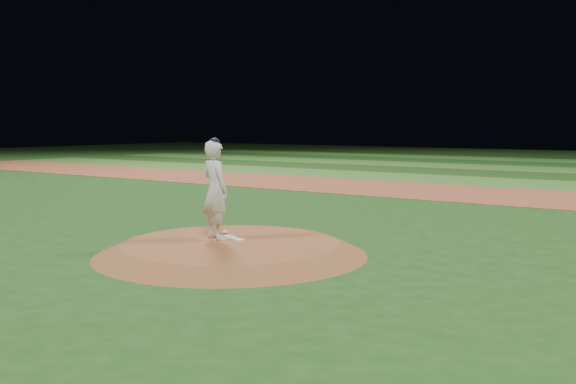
{
  "coord_description": "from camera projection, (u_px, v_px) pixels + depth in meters",
  "views": [
    {
      "loc": [
        8.31,
        -9.81,
        2.62
      ],
      "look_at": [
        0.0,
        2.0,
        1.1
      ],
      "focal_mm": 40.0,
      "sensor_mm": 36.0,
      "label": 1
    }
  ],
  "objects": [
    {
      "name": "ground",
      "position": [
        231.0,
        254.0,
        13.0
      ],
      "size": [
        120.0,
        120.0,
        0.0
      ],
      "primitive_type": "plane",
      "color": "#1E4D18",
      "rests_on": "ground"
    },
    {
      "name": "infield_dirt_band",
      "position": [
        469.0,
        194.0,
        24.39
      ],
      "size": [
        70.0,
        6.0,
        0.02
      ],
      "primitive_type": "cube",
      "color": "#A04F31",
      "rests_on": "ground"
    },
    {
      "name": "outfield_stripe_0",
      "position": [
        511.0,
        183.0,
        28.86
      ],
      "size": [
        70.0,
        5.0,
        0.02
      ],
      "primitive_type": "cube",
      "color": "#41792C",
      "rests_on": "ground"
    },
    {
      "name": "outfield_stripe_1",
      "position": [
        540.0,
        176.0,
        32.93
      ],
      "size": [
        70.0,
        5.0,
        0.02
      ],
      "primitive_type": "cube",
      "color": "#1E4717",
      "rests_on": "ground"
    },
    {
      "name": "outfield_stripe_2",
      "position": [
        562.0,
        170.0,
        37.0
      ],
      "size": [
        70.0,
        5.0,
        0.02
      ],
      "primitive_type": "cube",
      "color": "#40792C",
      "rests_on": "ground"
    },
    {
      "name": "pitchers_mound",
      "position": [
        231.0,
        248.0,
        12.99
      ],
      "size": [
        5.5,
        5.5,
        0.25
      ],
      "primitive_type": "cone",
      "color": "brown",
      "rests_on": "ground"
    },
    {
      "name": "pitching_rubber",
      "position": [
        234.0,
        238.0,
        13.33
      ],
      "size": [
        0.7,
        0.42,
        0.03
      ],
      "primitive_type": "cube",
      "rotation": [
        0.0,
        0.0,
        -0.39
      ],
      "color": "white",
      "rests_on": "pitchers_mound"
    },
    {
      "name": "rosin_bag",
      "position": [
        225.0,
        232.0,
        13.99
      ],
      "size": [
        0.13,
        0.13,
        0.07
      ],
      "primitive_type": "ellipsoid",
      "color": "white",
      "rests_on": "pitchers_mound"
    },
    {
      "name": "pitcher_on_mound",
      "position": [
        215.0,
        190.0,
        13.24
      ],
      "size": [
        0.86,
        0.7,
        2.1
      ],
      "color": "silver",
      "rests_on": "pitchers_mound"
    }
  ]
}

